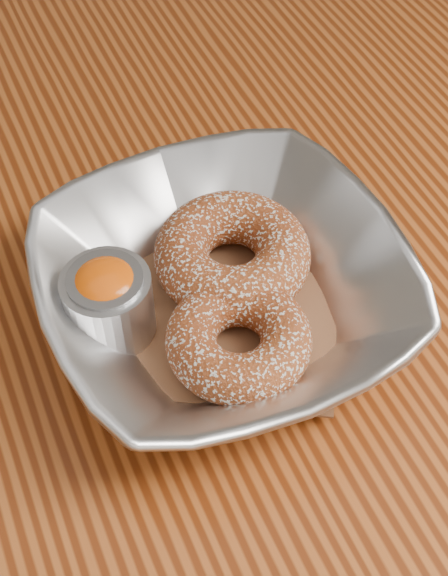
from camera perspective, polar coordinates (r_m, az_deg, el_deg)
name	(u,v)px	position (r m, az deg, el deg)	size (l,w,h in m)	color
table	(144,359)	(0.63, -5.71, -5.03)	(1.20, 0.80, 0.75)	brown
serving_bowl	(224,290)	(0.50, 0.00, -0.15)	(0.23, 0.23, 0.06)	silver
parchment	(224,308)	(0.52, 0.00, -1.45)	(0.14, 0.14, 0.00)	brown
donut_back	(232,254)	(0.52, 0.59, 2.41)	(0.10, 0.10, 0.04)	brown
donut_front	(239,339)	(0.48, 1.05, -3.68)	(0.09, 0.09, 0.03)	brown
ramekin	(108,301)	(0.49, -8.22, -0.93)	(0.05, 0.05, 0.06)	silver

